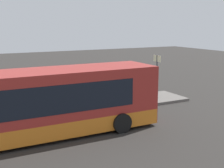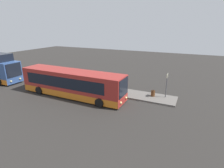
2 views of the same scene
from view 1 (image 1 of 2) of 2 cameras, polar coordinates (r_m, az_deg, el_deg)
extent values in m
plane|color=#2B2826|center=(14.47, -12.70, -8.99)|extent=(80.00, 80.00, 0.00)
cube|color=#605B56|center=(17.14, -15.31, -5.63)|extent=(20.00, 2.62, 0.17)
cube|color=maroon|center=(13.64, -16.42, -3.66)|extent=(12.34, 2.49, 2.75)
cube|color=orange|center=(13.93, -16.19, -7.74)|extent=(12.28, 2.51, 0.70)
cube|color=black|center=(13.51, -17.78, -2.43)|extent=(10.12, 2.52, 1.21)
cube|color=black|center=(15.91, 5.86, 0.27)|extent=(0.06, 2.19, 1.76)
sphere|color=#F9E58C|center=(16.77, 4.53, -3.77)|extent=(0.24, 0.24, 0.24)
sphere|color=#F9E58C|center=(15.67, 7.22, -4.89)|extent=(0.24, 0.24, 0.24)
cylinder|color=black|center=(16.34, -2.54, -4.71)|extent=(0.90, 0.30, 0.90)
cylinder|color=black|center=(14.23, 1.80, -7.13)|extent=(0.90, 0.30, 0.90)
cylinder|color=#2D2D33|center=(16.91, -16.26, -4.14)|extent=(0.42, 0.42, 0.83)
cylinder|color=#262628|center=(16.72, -16.40, -1.56)|extent=(0.60, 0.60, 0.73)
sphere|color=brown|center=(16.63, -16.49, 0.11)|extent=(0.27, 0.27, 0.27)
cube|color=#598C59|center=(16.92, -17.32, -2.56)|extent=(0.28, 0.31, 0.24)
cylinder|color=gray|center=(16.21, -15.02, -4.90)|extent=(0.26, 0.26, 0.74)
cylinder|color=#262628|center=(16.04, -15.14, -2.53)|extent=(0.38, 0.38, 0.64)
sphere|color=beige|center=(15.94, -15.22, -0.98)|extent=(0.24, 0.24, 0.24)
cylinder|color=silver|center=(17.98, -8.78, -3.08)|extent=(0.43, 0.43, 0.74)
cylinder|color=#8CB766|center=(17.83, -8.84, -0.94)|extent=(0.61, 0.61, 0.64)
sphere|color=#9E7051|center=(17.74, -8.89, 0.45)|extent=(0.24, 0.24, 0.24)
cube|color=#334C7F|center=(17.77, -7.87, -1.84)|extent=(0.29, 0.30, 0.24)
cube|color=#598C59|center=(18.67, -7.78, -2.69)|extent=(0.42, 0.25, 0.63)
cylinder|color=black|center=(18.57, -7.82, -1.39)|extent=(0.02, 0.02, 0.24)
cylinder|color=#4C4C51|center=(20.89, 8.17, 1.66)|extent=(0.10, 0.10, 2.70)
cube|color=beige|center=(20.74, 8.25, 4.64)|extent=(0.04, 0.76, 0.41)
cylinder|color=#593319|center=(20.13, 5.53, -1.60)|extent=(0.44, 0.44, 0.65)
camera|label=2|loc=(14.85, 71.26, 13.84)|focal=28.00mm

